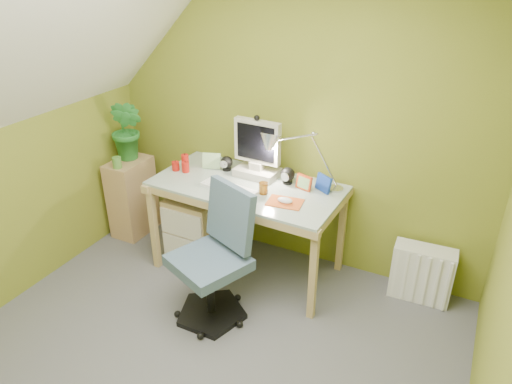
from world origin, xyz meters
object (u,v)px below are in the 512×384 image
at_px(radiator, 422,273).
at_px(desk, 247,228).
at_px(potted_plant, 127,130).
at_px(desk_lamp, 313,146).
at_px(side_ledge, 132,197).
at_px(task_chair, 209,260).
at_px(monitor, 257,146).

bearing_deg(radiator, desk, -172.38).
bearing_deg(potted_plant, desk_lamp, 3.02).
height_order(desk_lamp, side_ledge, desk_lamp).
distance_m(task_chair, radiator, 1.61).
distance_m(side_ledge, task_chair, 1.43).
distance_m(desk, side_ledge, 1.22).
distance_m(desk, task_chair, 0.65).
distance_m(desk, potted_plant, 1.36).
bearing_deg(monitor, desk_lamp, 2.22).
distance_m(desk_lamp, radiator, 1.27).
relative_size(desk, desk_lamp, 2.21).
bearing_deg(desk_lamp, task_chair, -116.49).
bearing_deg(radiator, potted_plant, -179.44).
xyz_separation_m(desk, side_ledge, (-1.22, 0.04, -0.03)).
height_order(task_chair, radiator, task_chair).
height_order(potted_plant, task_chair, potted_plant).
bearing_deg(side_ledge, radiator, 4.72).
bearing_deg(task_chair, monitor, 114.68).
relative_size(potted_plant, task_chair, 0.57).
height_order(monitor, task_chair, monitor).
xyz_separation_m(monitor, side_ledge, (-1.22, -0.14, -0.67)).
bearing_deg(task_chair, potted_plant, 172.06).
distance_m(desk_lamp, task_chair, 1.11).
xyz_separation_m(task_chair, radiator, (1.31, 0.89, -0.26)).
height_order(desk, task_chair, task_chair).
distance_m(side_ledge, radiator, 2.58).
xyz_separation_m(desk, radiator, (1.35, 0.25, -0.17)).
bearing_deg(side_ledge, desk_lamp, 4.73).
relative_size(side_ledge, radiator, 1.63).
xyz_separation_m(potted_plant, task_chair, (1.25, -0.73, -0.51)).
distance_m(potted_plant, radiator, 2.68).
xyz_separation_m(monitor, radiator, (1.35, 0.07, -0.81)).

